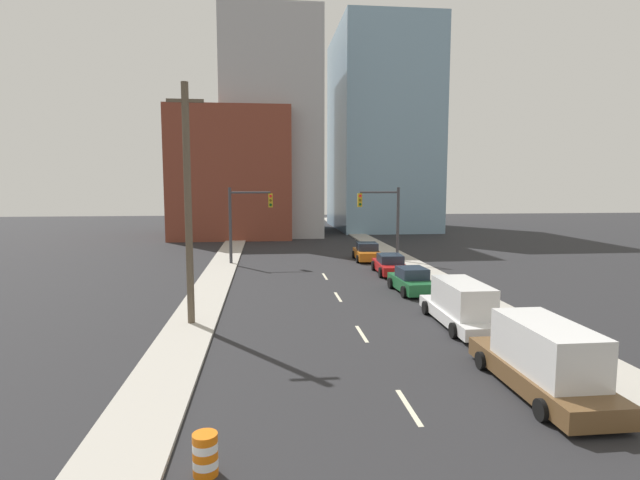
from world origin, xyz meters
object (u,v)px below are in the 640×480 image
Objects in this scene: sedan_red at (390,265)px; sedan_orange at (367,252)px; traffic_barrel at (205,454)px; box_truck_white at (461,305)px; traffic_signal_right at (387,215)px; box_truck_brown at (543,360)px; utility_pole_left_mid at (188,204)px; sedan_green at (412,281)px; traffic_signal_left at (242,216)px.

sedan_red is 1.11× the size of sedan_orange.
traffic_barrel is 0.15× the size of box_truck_white.
traffic_signal_right is 26.24m from box_truck_brown.
utility_pole_left_mid is at bearing 174.40° from box_truck_white.
sedan_green is at bearing 25.44° from utility_pole_left_mid.
traffic_barrel is 26.09m from sedan_red.
sedan_green is at bearing -47.98° from traffic_signal_left.
traffic_signal_left is 0.57× the size of utility_pole_left_mid.
sedan_green is 0.99× the size of sedan_orange.
utility_pole_left_mid is 2.49× the size of sedan_orange.
box_truck_brown is at bearing -93.22° from sedan_green.
traffic_barrel is (0.49, -29.39, -3.45)m from traffic_signal_left.
sedan_orange is at bearing 143.59° from traffic_signal_right.
traffic_signal_right is 1.42× the size of sedan_orange.
box_truck_white is 19.76m from sedan_orange.
traffic_signal_right is at bearing -33.71° from sedan_orange.
traffic_signal_left is 1.00× the size of traffic_signal_right.
box_truck_brown is 14.44m from sedan_green.
traffic_barrel is 0.22× the size of sedan_orange.
sedan_orange reaches higher than traffic_barrel.
traffic_barrel is (2.05, -12.06, -5.06)m from utility_pole_left_mid.
sedan_green is (9.97, 17.78, 0.21)m from traffic_barrel.
traffic_signal_left and traffic_signal_right have the same top height.
traffic_signal_left is 11.73m from traffic_signal_right.
sedan_orange is at bearing 91.79° from box_truck_white.
traffic_barrel is at bearing -121.86° from sedan_green.
sedan_red is at bearing 90.61° from box_truck_white.
traffic_signal_right is at bearing 81.59° from sedan_red.
sedan_red is 6.43m from sedan_orange.
traffic_signal_left is at bearing 180.00° from traffic_signal_right.
sedan_green reaches higher than sedan_red.
sedan_orange is (10.33, 1.03, -3.24)m from traffic_signal_left.
sedan_green is 6.23m from sedan_red.
box_truck_white is (10.15, 10.67, 0.49)m from traffic_barrel.
traffic_barrel is 0.22× the size of sedan_green.
traffic_signal_right is 6.39m from sedan_red.
traffic_signal_right is 0.99× the size of box_truck_brown.
traffic_signal_right is 6.48× the size of traffic_barrel.
box_truck_brown is at bearing 18.83° from traffic_barrel.
sedan_orange is (-0.31, 19.75, -0.28)m from box_truck_white.
utility_pole_left_mid is at bearing -133.37° from sedan_red.
box_truck_brown reaches higher than sedan_red.
box_truck_white is (12.20, -1.39, -4.57)m from utility_pole_left_mid.
utility_pole_left_mid reaches higher than traffic_signal_right.
sedan_red is at bearing 88.76° from box_truck_brown.
sedan_red reaches higher than traffic_barrel.
traffic_signal_right is 3.68m from sedan_orange.
sedan_red is at bearing 66.95° from traffic_barrel.
traffic_signal_right is 31.66m from traffic_barrel.
traffic_signal_left is at bearing 120.51° from box_truck_white.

